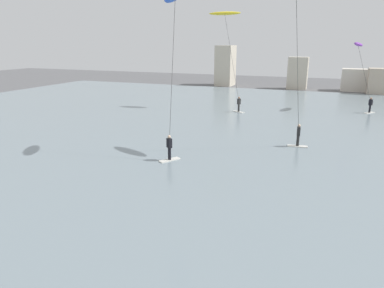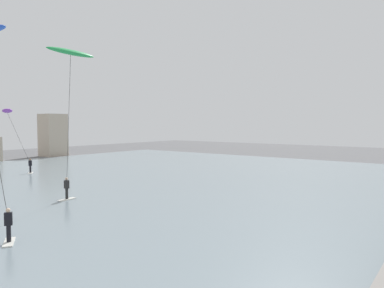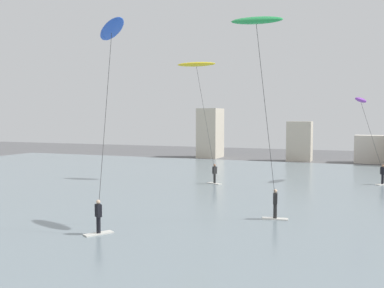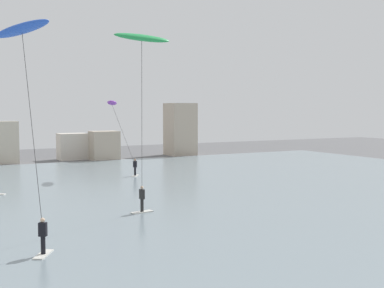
{
  "view_description": "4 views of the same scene",
  "coord_description": "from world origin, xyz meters",
  "px_view_note": "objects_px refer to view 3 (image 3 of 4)",
  "views": [
    {
      "loc": [
        4.0,
        0.1,
        7.28
      ],
      "look_at": [
        -0.18,
        10.48,
        4.03
      ],
      "focal_mm": 32.85,
      "sensor_mm": 36.0,
      "label": 1
    },
    {
      "loc": [
        -13.06,
        2.32,
        5.68
      ],
      "look_at": [
        2.27,
        13.94,
        4.58
      ],
      "focal_mm": 33.42,
      "sensor_mm": 36.0,
      "label": 2
    },
    {
      "loc": [
        6.71,
        1.1,
        5.68
      ],
      "look_at": [
        0.92,
        15.75,
        4.72
      ],
      "focal_mm": 42.21,
      "sensor_mm": 36.0,
      "label": 3
    },
    {
      "loc": [
        -9.3,
        -2.33,
        6.41
      ],
      "look_at": [
        1.4,
        17.63,
        4.82
      ],
      "focal_mm": 45.65,
      "sensor_mm": 36.0,
      "label": 4
    }
  ],
  "objects_px": {
    "kitesurfer_green": "(258,41)",
    "kitesurfer_purple": "(364,110)",
    "kitesurfer_yellow": "(198,73)",
    "kitesurfer_blue": "(110,52)"
  },
  "relations": [
    {
      "from": "kitesurfer_yellow",
      "to": "kitesurfer_green",
      "type": "relative_size",
      "value": 0.96
    },
    {
      "from": "kitesurfer_yellow",
      "to": "kitesurfer_blue",
      "type": "height_order",
      "value": "kitesurfer_blue"
    },
    {
      "from": "kitesurfer_purple",
      "to": "kitesurfer_green",
      "type": "distance_m",
      "value": 19.24
    },
    {
      "from": "kitesurfer_blue",
      "to": "kitesurfer_green",
      "type": "xyz_separation_m",
      "value": [
        6.86,
        2.85,
        0.57
      ]
    },
    {
      "from": "kitesurfer_green",
      "to": "kitesurfer_purple",
      "type": "bearing_deg",
      "value": 75.37
    },
    {
      "from": "kitesurfer_blue",
      "to": "kitesurfer_yellow",
      "type": "bearing_deg",
      "value": 96.34
    },
    {
      "from": "kitesurfer_yellow",
      "to": "kitesurfer_blue",
      "type": "bearing_deg",
      "value": -83.66
    },
    {
      "from": "kitesurfer_yellow",
      "to": "kitesurfer_blue",
      "type": "distance_m",
      "value": 17.51
    },
    {
      "from": "kitesurfer_purple",
      "to": "kitesurfer_blue",
      "type": "relative_size",
      "value": 0.7
    },
    {
      "from": "kitesurfer_purple",
      "to": "kitesurfer_blue",
      "type": "distance_m",
      "value": 24.34
    }
  ]
}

